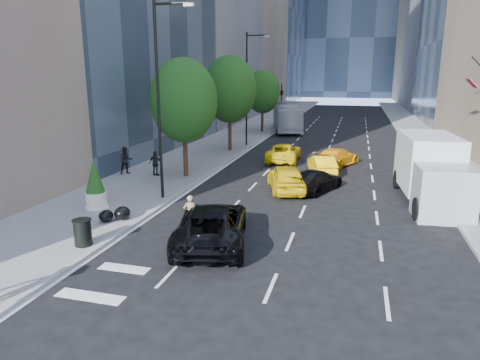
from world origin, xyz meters
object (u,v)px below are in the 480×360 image
(box_truck, at_px, (431,170))
(planter_shrub, at_px, (95,185))
(skateboarder, at_px, (190,216))
(trash_can, at_px, (83,233))
(black_sedan_lincoln, at_px, (212,224))
(black_sedan_mercedes, at_px, (315,180))
(city_bus, at_px, (287,117))

(box_truck, height_order, planter_shrub, box_truck)
(skateboarder, distance_m, trash_can, 4.28)
(skateboarder, bearing_deg, black_sedan_lincoln, 123.53)
(trash_can, bearing_deg, box_truck, 36.42)
(skateboarder, distance_m, black_sedan_mercedes, 9.35)
(black_sedan_lincoln, bearing_deg, trash_can, 8.45)
(black_sedan_mercedes, relative_size, trash_can, 4.37)
(city_bus, bearing_deg, black_sedan_lincoln, -99.07)
(black_sedan_lincoln, bearing_deg, planter_shrub, -32.98)
(city_bus, xyz_separation_m, trash_can, (-1.80, -37.55, -0.95))
(skateboarder, distance_m, box_truck, 12.88)
(black_sedan_lincoln, bearing_deg, black_sedan_mercedes, -122.98)
(black_sedan_mercedes, xyz_separation_m, box_truck, (5.98, -0.68, 1.12))
(skateboarder, xyz_separation_m, black_sedan_mercedes, (4.40, 8.25, -0.16))
(trash_can, bearing_deg, planter_shrub, 117.50)
(city_bus, relative_size, trash_can, 11.51)
(planter_shrub, bearing_deg, skateboarder, -16.59)
(skateboarder, height_order, trash_can, skateboarder)
(planter_shrub, bearing_deg, black_sedan_mercedes, 33.26)
(skateboarder, xyz_separation_m, trash_can, (-3.40, -2.60, -0.14))
(skateboarder, distance_m, planter_shrub, 5.89)
(city_bus, bearing_deg, skateboarder, -100.93)
(black_sedan_lincoln, distance_m, city_bus, 35.82)
(skateboarder, bearing_deg, planter_shrub, -41.04)
(black_sedan_mercedes, distance_m, city_bus, 27.39)
(black_sedan_mercedes, xyz_separation_m, city_bus, (-6.00, 26.70, 0.97))
(black_sedan_lincoln, bearing_deg, box_truck, -151.20)
(skateboarder, xyz_separation_m, planter_shrub, (-5.62, 1.68, 0.52))
(black_sedan_mercedes, bearing_deg, trash_can, 76.56)
(black_sedan_lincoln, xyz_separation_m, city_bus, (-2.80, 35.70, 0.80))
(trash_can, bearing_deg, skateboarder, 37.36)
(skateboarder, height_order, black_sedan_lincoln, black_sedan_lincoln)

